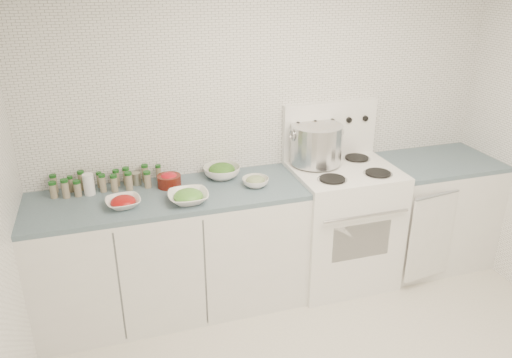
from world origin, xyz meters
name	(u,v)px	position (x,y,z in m)	size (l,w,h in m)	color
room_walls	(377,146)	(0.00, 0.00, 1.56)	(3.54, 3.04, 2.52)	white
counter_left	(172,252)	(-0.82, 1.19, 0.45)	(1.85, 0.62, 0.90)	white
stove	(340,221)	(0.48, 1.19, 0.50)	(0.76, 0.70, 1.36)	white
counter_right	(431,211)	(1.30, 1.19, 0.45)	(0.89, 0.68, 0.90)	white
stock_pot	(316,143)	(0.31, 1.33, 1.10)	(0.40, 0.38, 0.29)	silver
bowl_tomato	(123,202)	(-1.12, 1.09, 0.93)	(0.24, 0.24, 0.07)	white
bowl_snowpea	(188,197)	(-0.71, 1.03, 0.94)	(0.27, 0.27, 0.09)	white
bowl_broccoli	(222,171)	(-0.41, 1.36, 0.95)	(0.33, 0.33, 0.11)	white
bowl_zucchini	(256,181)	(-0.22, 1.15, 0.93)	(0.22, 0.22, 0.07)	white
bowl_pepper	(169,180)	(-0.79, 1.32, 0.95)	(0.16, 0.16, 0.10)	#50150D
salt_canister	(89,184)	(-1.32, 1.34, 0.97)	(0.07, 0.07, 0.14)	white
tin_can	(136,179)	(-1.01, 1.42, 0.94)	(0.07, 0.07, 0.09)	gray
spice_cluster	(103,181)	(-1.23, 1.39, 0.96)	(0.74, 0.16, 0.14)	gray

